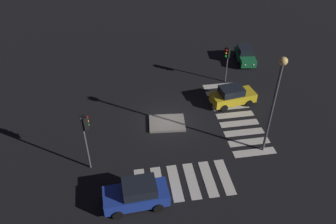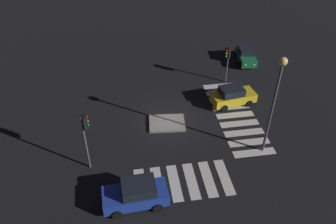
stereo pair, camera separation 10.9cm
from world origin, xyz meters
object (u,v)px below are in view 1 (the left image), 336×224
at_px(car_green, 245,55).
at_px(car_blue, 137,194).
at_px(traffic_island, 167,123).
at_px(street_lamp, 276,91).
at_px(traffic_light_south, 85,130).
at_px(car_yellow, 233,96).
at_px(traffic_light_north, 227,56).

relative_size(car_green, car_blue, 0.92).
xyz_separation_m(car_green, car_blue, (-12.85, -16.60, 0.08)).
relative_size(traffic_island, street_lamp, 0.40).
height_order(traffic_island, street_lamp, street_lamp).
height_order(traffic_island, car_blue, car_blue).
bearing_deg(traffic_light_south, car_blue, -85.97).
xyz_separation_m(car_green, car_yellow, (-3.67, -7.16, 0.04)).
relative_size(car_green, traffic_light_north, 1.04).
bearing_deg(car_yellow, street_lamp, -94.15).
distance_m(traffic_light_south, traffic_light_north, 15.52).
distance_m(car_green, car_blue, 20.99).
relative_size(car_yellow, street_lamp, 0.52).
xyz_separation_m(car_blue, street_lamp, (9.64, 3.36, 4.40)).
bearing_deg(street_lamp, traffic_island, 147.75).
height_order(car_yellow, traffic_light_south, traffic_light_south).
bearing_deg(car_yellow, traffic_light_north, 75.82).
xyz_separation_m(traffic_island, car_blue, (-3.07, -7.50, 0.78)).
xyz_separation_m(traffic_light_south, street_lamp, (12.52, -0.33, 1.92)).
xyz_separation_m(car_yellow, street_lamp, (0.46, -6.09, 4.44)).
distance_m(car_yellow, traffic_light_north, 4.05).
xyz_separation_m(traffic_island, traffic_light_south, (-5.95, -3.82, 3.26)).
distance_m(car_yellow, street_lamp, 7.55).
bearing_deg(traffic_light_north, traffic_island, 0.95).
distance_m(traffic_island, car_green, 13.38).
height_order(traffic_island, traffic_light_north, traffic_light_north).
bearing_deg(car_blue, traffic_light_north, -129.11).
relative_size(traffic_light_north, street_lamp, 0.47).
height_order(car_blue, traffic_light_south, traffic_light_south).
bearing_deg(car_green, street_lamp, -7.60).
distance_m(traffic_island, street_lamp, 9.34).
height_order(car_yellow, street_lamp, street_lamp).
relative_size(traffic_light_south, traffic_light_north, 1.20).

